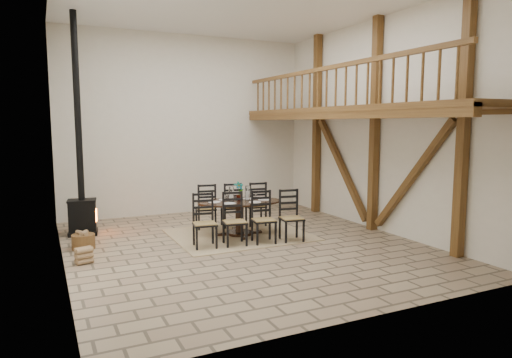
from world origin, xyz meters
name	(u,v)px	position (x,y,z in m)	size (l,w,h in m)	color
ground	(244,245)	(0.00, 0.00, 0.00)	(8.00, 8.00, 0.00)	#9B8667
room_shell	(295,101)	(1.19, 0.00, 3.01)	(7.02, 8.02, 5.01)	silver
rug	(240,235)	(0.26, 0.84, 0.01)	(3.00, 2.50, 0.02)	tan
dining_table	(241,219)	(0.24, 0.75, 0.40)	(2.40, 2.43, 1.23)	black
wood_stove	(81,186)	(-2.98, 2.43, 1.13)	(0.69, 0.57, 5.00)	black
log_basket	(83,241)	(-3.08, 1.15, 0.16)	(0.46, 0.46, 0.38)	brown
log_stack	(84,256)	(-3.16, 0.09, 0.15)	(0.34, 0.27, 0.30)	tan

